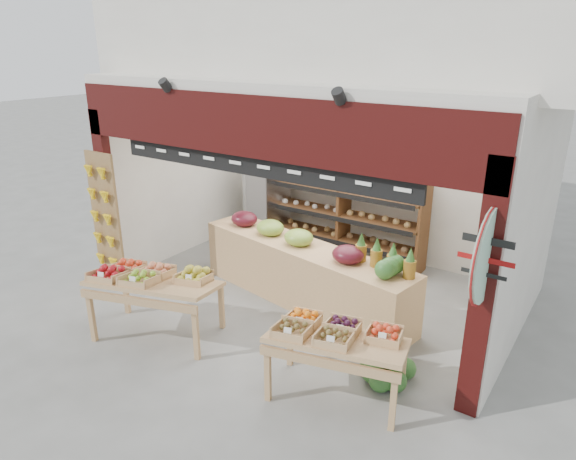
# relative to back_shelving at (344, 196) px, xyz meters

# --- Properties ---
(ground) EXTENTS (60.00, 60.00, 0.00)m
(ground) POSITION_rel_back_shelving_xyz_m (0.28, -1.83, -1.09)
(ground) COLOR slate
(ground) RESTS_ON ground
(shop_structure) EXTENTS (6.36, 5.12, 5.40)m
(shop_structure) POSITION_rel_back_shelving_xyz_m (0.28, -0.21, 2.83)
(shop_structure) COLOR silver
(shop_structure) RESTS_ON ground
(banana_board) EXTENTS (0.60, 0.15, 1.80)m
(banana_board) POSITION_rel_back_shelving_xyz_m (-2.45, -3.00, 0.03)
(banana_board) COLOR olive
(banana_board) RESTS_ON ground
(gift_sign) EXTENTS (0.04, 0.93, 0.92)m
(gift_sign) POSITION_rel_back_shelving_xyz_m (3.03, -2.97, 0.66)
(gift_sign) COLOR #A5CFB6
(gift_sign) RESTS_ON ground
(back_shelving) EXTENTS (2.89, 0.47, 1.79)m
(back_shelving) POSITION_rel_back_shelving_xyz_m (0.00, 0.00, 0.00)
(back_shelving) COLOR brown
(back_shelving) RESTS_ON ground
(refrigerator) EXTENTS (0.72, 0.72, 1.61)m
(refrigerator) POSITION_rel_back_shelving_xyz_m (-1.51, -0.17, -0.28)
(refrigerator) COLOR #B4B7BB
(refrigerator) RESTS_ON ground
(cardboard_stack) EXTENTS (0.94, 0.68, 0.62)m
(cardboard_stack) POSITION_rel_back_shelving_xyz_m (-0.74, -1.35, -0.86)
(cardboard_stack) COLOR silver
(cardboard_stack) RESTS_ON ground
(mid_counter) EXTENTS (3.54, 1.27, 1.09)m
(mid_counter) POSITION_rel_back_shelving_xyz_m (0.37, -1.86, -0.61)
(mid_counter) COLOR tan
(mid_counter) RESTS_ON ground
(display_table_left) EXTENTS (1.73, 1.29, 0.99)m
(display_table_left) POSITION_rel_back_shelving_xyz_m (-0.77, -3.64, -0.32)
(display_table_left) COLOR tan
(display_table_left) RESTS_ON ground
(display_table_right) EXTENTS (1.56, 1.11, 0.92)m
(display_table_right) POSITION_rel_back_shelving_xyz_m (1.74, -3.39, -0.38)
(display_table_right) COLOR tan
(display_table_right) RESTS_ON ground
(watermelon_pile) EXTENTS (0.61, 0.61, 0.47)m
(watermelon_pile) POSITION_rel_back_shelving_xyz_m (2.13, -2.89, -0.93)
(watermelon_pile) COLOR #1A4F1D
(watermelon_pile) RESTS_ON ground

